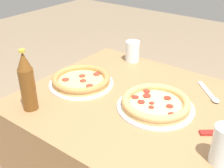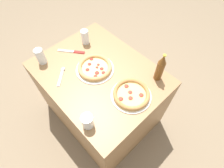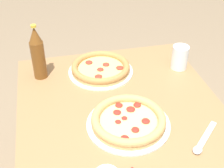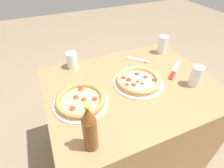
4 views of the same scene
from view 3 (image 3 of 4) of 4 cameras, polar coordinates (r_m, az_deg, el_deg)
pizza_veggie at (r=1.14m, az=3.19°, el=-6.66°), size 0.31×0.31×0.05m
pizza_salami at (r=1.43m, az=-2.08°, el=2.89°), size 0.30×0.30×0.04m
glass_lemonade at (r=1.48m, az=12.27°, el=4.62°), size 0.08×0.08×0.11m
beer_bottle at (r=1.38m, az=-13.44°, el=5.47°), size 0.06×0.06×0.25m
spoon at (r=1.13m, az=16.19°, el=-10.16°), size 0.15×0.15×0.01m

